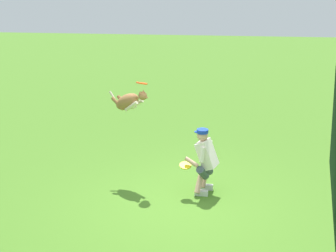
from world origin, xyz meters
TOP-DOWN VIEW (x-y plane):
  - ground_plane at (0.00, 0.00)m, footprint 60.00×60.00m
  - person at (-0.44, -0.60)m, footprint 0.67×0.66m
  - dog at (1.12, -1.02)m, footprint 0.93×0.55m
  - frisbee_flying at (0.83, -0.89)m, footprint 0.24×0.24m
  - frisbee_held at (-0.08, -0.46)m, footprint 0.29×0.28m

SIDE VIEW (x-z plane):
  - ground_plane at x=0.00m, z-range 0.00..0.00m
  - frisbee_held at x=-0.08m, z-range 0.56..0.66m
  - person at x=-0.44m, z-range 0.05..1.34m
  - dog at x=1.12m, z-range 1.40..1.95m
  - frisbee_flying at x=0.83m, z-range 2.04..2.13m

